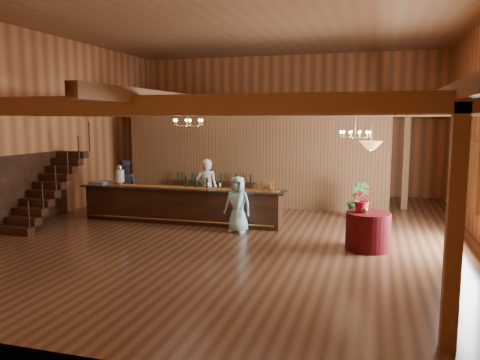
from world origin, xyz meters
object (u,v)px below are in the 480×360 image
(backbar_shelf, at_px, (214,194))
(chandelier_right, at_px, (355,134))
(raffle_drum, at_px, (267,185))
(pendant_lamp, at_px, (371,145))
(tasting_bar, at_px, (181,205))
(floor_plant, at_px, (358,200))
(staff_second, at_px, (124,187))
(bartender, at_px, (207,189))
(beverage_dispenser, at_px, (120,175))
(round_table, at_px, (368,231))
(guest, at_px, (238,204))
(chandelier_left, at_px, (188,122))

(backbar_shelf, xyz_separation_m, chandelier_right, (4.74, -2.05, 2.16))
(raffle_drum, height_order, pendant_lamp, pendant_lamp)
(tasting_bar, relative_size, floor_plant, 5.29)
(staff_second, bearing_deg, floor_plant, 178.28)
(backbar_shelf, distance_m, floor_plant, 4.92)
(chandelier_right, xyz_separation_m, staff_second, (-7.01, -0.00, -1.72))
(raffle_drum, height_order, bartender, bartender)
(beverage_dispenser, height_order, pendant_lamp, pendant_lamp)
(backbar_shelf, distance_m, bartender, 2.06)
(raffle_drum, relative_size, round_table, 0.34)
(pendant_lamp, bearing_deg, round_table, 90.00)
(tasting_bar, bearing_deg, guest, -19.76)
(round_table, height_order, floor_plant, floor_plant)
(bartender, distance_m, guest, 2.00)
(raffle_drum, xyz_separation_m, staff_second, (-4.76, 0.69, -0.34))
(pendant_lamp, distance_m, guest, 3.81)
(round_table, relative_size, chandelier_right, 1.26)
(backbar_shelf, bearing_deg, round_table, -32.54)
(round_table, xyz_separation_m, chandelier_left, (-4.62, 0.55, 2.46))
(chandelier_left, distance_m, pendant_lamp, 4.68)
(round_table, distance_m, staff_second, 7.75)
(chandelier_left, distance_m, chandelier_right, 4.47)
(floor_plant, bearing_deg, chandelier_right, -94.82)
(raffle_drum, bearing_deg, beverage_dispenser, 179.07)
(backbar_shelf, bearing_deg, guest, -55.28)
(chandelier_right, distance_m, floor_plant, 2.33)
(chandelier_right, relative_size, staff_second, 0.46)
(beverage_dispenser, bearing_deg, bartender, 15.96)
(guest, bearing_deg, backbar_shelf, 126.00)
(round_table, bearing_deg, beverage_dispenser, 168.41)
(pendant_lamp, bearing_deg, guest, 167.03)
(floor_plant, bearing_deg, round_table, -84.14)
(staff_second, bearing_deg, raffle_drum, 160.58)
(pendant_lamp, relative_size, bartender, 0.50)
(tasting_bar, bearing_deg, chandelier_left, -55.25)
(chandelier_right, height_order, pendant_lamp, same)
(raffle_drum, xyz_separation_m, chandelier_right, (2.25, 0.69, 1.38))
(pendant_lamp, bearing_deg, floor_plant, 95.86)
(bartender, bearing_deg, backbar_shelf, -84.37)
(raffle_drum, bearing_deg, bartender, 158.78)
(tasting_bar, bearing_deg, bartender, 54.92)
(beverage_dispenser, distance_m, guest, 4.00)
(round_table, bearing_deg, staff_second, 164.28)
(chandelier_left, relative_size, bartender, 0.44)
(round_table, bearing_deg, chandelier_right, 101.79)
(backbar_shelf, relative_size, staff_second, 1.76)
(beverage_dispenser, relative_size, chandelier_left, 0.75)
(backbar_shelf, relative_size, bartender, 1.67)
(beverage_dispenser, distance_m, staff_second, 0.79)
(chandelier_right, xyz_separation_m, bartender, (-4.29, 0.10, -1.68))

